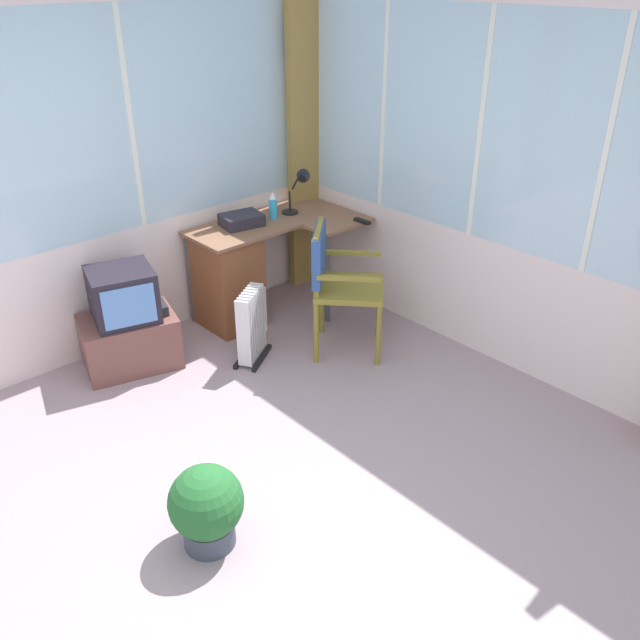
# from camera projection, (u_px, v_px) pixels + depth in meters

# --- Properties ---
(ground) EXTENTS (5.73, 5.23, 0.06)m
(ground) POSITION_uv_depth(u_px,v_px,m) (239.00, 537.00, 3.40)
(ground) COLOR gray
(north_window_panel) EXTENTS (4.73, 0.07, 2.51)m
(north_window_panel) POSITION_uv_depth(u_px,v_px,m) (22.00, 197.00, 4.17)
(north_window_panel) COLOR silver
(north_window_panel) RESTS_ON ground
(east_window_panel) EXTENTS (0.07, 4.23, 2.51)m
(east_window_panel) POSITION_uv_depth(u_px,v_px,m) (533.00, 194.00, 4.20)
(east_window_panel) COLOR silver
(east_window_panel) RESTS_ON ground
(curtain_corner) EXTENTS (0.34, 0.10, 2.41)m
(curtain_corner) POSITION_uv_depth(u_px,v_px,m) (306.00, 146.00, 5.45)
(curtain_corner) COLOR olive
(curtain_corner) RESTS_ON ground
(desk) EXTENTS (1.30, 0.81, 0.76)m
(desk) POSITION_uv_depth(u_px,v_px,m) (234.00, 274.00, 5.16)
(desk) COLOR brown
(desk) RESTS_ON ground
(desk_lamp) EXTENTS (0.24, 0.21, 0.36)m
(desk_lamp) POSITION_uv_depth(u_px,v_px,m) (301.00, 185.00, 5.25)
(desk_lamp) COLOR black
(desk_lamp) RESTS_ON desk
(tv_remote) EXTENTS (0.04, 0.15, 0.02)m
(tv_remote) POSITION_uv_depth(u_px,v_px,m) (362.00, 221.00, 5.16)
(tv_remote) COLOR black
(tv_remote) RESTS_ON desk
(spray_bottle) EXTENTS (0.06, 0.06, 0.22)m
(spray_bottle) POSITION_uv_depth(u_px,v_px,m) (273.00, 206.00, 5.19)
(spray_bottle) COLOR #35B2E1
(spray_bottle) RESTS_ON desk
(paper_tray) EXTENTS (0.34, 0.28, 0.09)m
(paper_tray) POSITION_uv_depth(u_px,v_px,m) (242.00, 220.00, 5.08)
(paper_tray) COLOR #28252E
(paper_tray) RESTS_ON desk
(wooden_armchair) EXTENTS (0.68, 0.68, 0.95)m
(wooden_armchair) POSITION_uv_depth(u_px,v_px,m) (333.00, 272.00, 4.70)
(wooden_armchair) COLOR olive
(wooden_armchair) RESTS_ON ground
(tv_on_stand) EXTENTS (0.74, 0.60, 0.74)m
(tv_on_stand) POSITION_uv_depth(u_px,v_px,m) (128.00, 324.00, 4.62)
(tv_on_stand) COLOR brown
(tv_on_stand) RESTS_ON ground
(space_heater) EXTENTS (0.40, 0.33, 0.54)m
(space_heater) POSITION_uv_depth(u_px,v_px,m) (252.00, 324.00, 4.74)
(space_heater) COLOR silver
(space_heater) RESTS_ON ground
(potted_plant) EXTENTS (0.37, 0.37, 0.45)m
(potted_plant) POSITION_uv_depth(u_px,v_px,m) (207.00, 506.00, 3.21)
(potted_plant) COLOR #3F4653
(potted_plant) RESTS_ON ground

